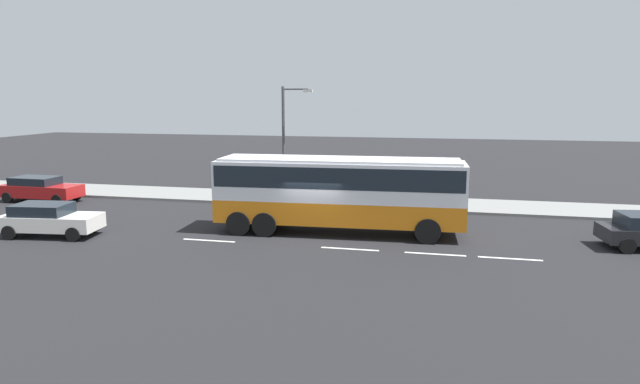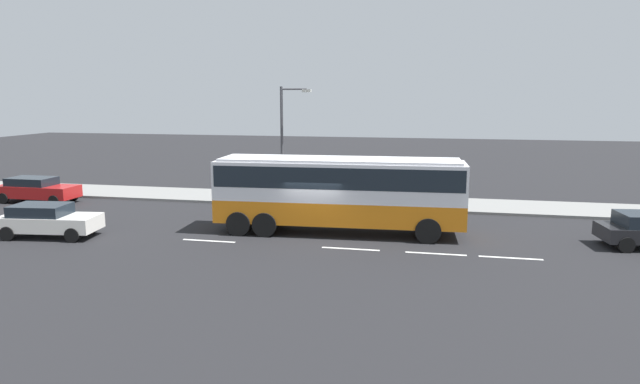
# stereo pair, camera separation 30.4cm
# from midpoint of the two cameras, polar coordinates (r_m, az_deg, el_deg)

# --- Properties ---
(ground_plane) EXTENTS (120.00, 120.00, 0.00)m
(ground_plane) POSITION_cam_midpoint_polar(r_m,az_deg,el_deg) (24.69, -0.15, -4.62)
(ground_plane) COLOR black
(sidewalk_curb) EXTENTS (80.00, 4.00, 0.15)m
(sidewalk_curb) POSITION_cam_midpoint_polar(r_m,az_deg,el_deg) (32.54, 3.02, -0.93)
(sidewalk_curb) COLOR gray
(sidewalk_curb) RESTS_ON ground_plane
(lane_centreline) EXTENTS (45.56, 0.16, 0.01)m
(lane_centreline) POSITION_cam_midpoint_polar(r_m,az_deg,el_deg) (22.55, 7.54, -6.12)
(lane_centreline) COLOR white
(lane_centreline) RESTS_ON ground_plane
(coach_bus) EXTENTS (11.27, 3.21, 3.44)m
(coach_bus) POSITION_cam_midpoint_polar(r_m,az_deg,el_deg) (24.90, 2.33, 0.51)
(coach_bus) COLOR orange
(coach_bus) RESTS_ON ground_plane
(car_red_compact) EXTENTS (4.69, 1.90, 1.48)m
(car_red_compact) POSITION_cam_midpoint_polar(r_m,az_deg,el_deg) (36.48, -26.83, 0.33)
(car_red_compact) COLOR #B21919
(car_red_compact) RESTS_ON ground_plane
(car_white_minivan) EXTENTS (4.41, 2.25, 1.47)m
(car_white_minivan) POSITION_cam_midpoint_polar(r_m,az_deg,el_deg) (27.34, -26.00, -2.52)
(car_white_minivan) COLOR white
(car_white_minivan) RESTS_ON ground_plane
(pedestrian_near_curb) EXTENTS (0.32, 0.32, 1.55)m
(pedestrian_near_curb) POSITION_cam_midpoint_polar(r_m,az_deg,el_deg) (30.47, 13.25, -0.10)
(pedestrian_near_curb) COLOR #38334C
(pedestrian_near_curb) RESTS_ON sidewalk_curb
(street_lamp) EXTENTS (1.80, 0.24, 6.58)m
(street_lamp) POSITION_cam_midpoint_polar(r_m,az_deg,el_deg) (31.52, -3.20, 5.83)
(street_lamp) COLOR #47474C
(street_lamp) RESTS_ON sidewalk_curb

